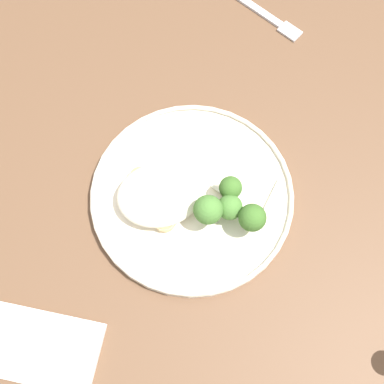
{
  "coord_description": "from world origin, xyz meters",
  "views": [
    {
      "loc": [
        -0.06,
        -0.21,
        1.38
      ],
      "look_at": [
        -0.02,
        0.02,
        0.76
      ],
      "focal_mm": 44.45,
      "sensor_mm": 36.0,
      "label": 1
    }
  ],
  "objects_px": {
    "seared_scallop_on_noodles": "(162,178)",
    "folded_napkin": "(41,348)",
    "seared_scallop_tiny_bay": "(145,207)",
    "broccoli_floret_beside_noodles": "(230,208)",
    "seared_scallop_tilted_round": "(164,196)",
    "broccoli_floret_left_leaning": "(252,218)",
    "dinner_fork": "(258,10)",
    "seared_scallop_center_golden": "(127,200)",
    "dinner_plate": "(192,195)",
    "broccoli_floret_center_pile": "(230,188)",
    "seared_scallop_front_small": "(140,177)",
    "seared_scallop_left_edge": "(165,221)",
    "broccoli_floret_front_edge": "(208,210)"
  },
  "relations": [
    {
      "from": "broccoli_floret_beside_noodles",
      "to": "dinner_fork",
      "type": "bearing_deg",
      "value": 70.54
    },
    {
      "from": "seared_scallop_tilted_round",
      "to": "seared_scallop_tiny_bay",
      "type": "distance_m",
      "value": 0.03
    },
    {
      "from": "broccoli_floret_left_leaning",
      "to": "dinner_fork",
      "type": "bearing_deg",
      "value": 75.12
    },
    {
      "from": "broccoli_floret_front_edge",
      "to": "seared_scallop_tilted_round",
      "type": "bearing_deg",
      "value": 143.19
    },
    {
      "from": "seared_scallop_tiny_bay",
      "to": "broccoli_floret_beside_noodles",
      "type": "xyz_separation_m",
      "value": [
        0.11,
        -0.03,
        0.02
      ]
    },
    {
      "from": "dinner_plate",
      "to": "seared_scallop_tiny_bay",
      "type": "height_order",
      "value": "seared_scallop_tiny_bay"
    },
    {
      "from": "seared_scallop_tiny_bay",
      "to": "dinner_fork",
      "type": "xyz_separation_m",
      "value": [
        0.24,
        0.32,
        -0.02
      ]
    },
    {
      "from": "dinner_plate",
      "to": "seared_scallop_front_small",
      "type": "relative_size",
      "value": 10.45
    },
    {
      "from": "seared_scallop_tiny_bay",
      "to": "broccoli_floret_center_pile",
      "type": "relative_size",
      "value": 0.63
    },
    {
      "from": "broccoli_floret_beside_noodles",
      "to": "seared_scallop_tilted_round",
      "type": "bearing_deg",
      "value": 155.4
    },
    {
      "from": "seared_scallop_front_small",
      "to": "broccoli_floret_left_leaning",
      "type": "bearing_deg",
      "value": -34.15
    },
    {
      "from": "seared_scallop_left_edge",
      "to": "broccoli_floret_center_pile",
      "type": "relative_size",
      "value": 0.6
    },
    {
      "from": "dinner_plate",
      "to": "seared_scallop_tilted_round",
      "type": "height_order",
      "value": "seared_scallop_tilted_round"
    },
    {
      "from": "dinner_plate",
      "to": "broccoli_floret_beside_noodles",
      "type": "bearing_deg",
      "value": -40.16
    },
    {
      "from": "seared_scallop_tilted_round",
      "to": "dinner_fork",
      "type": "distance_m",
      "value": 0.38
    },
    {
      "from": "seared_scallop_tilted_round",
      "to": "seared_scallop_on_noodles",
      "type": "xyz_separation_m",
      "value": [
        0.0,
        0.03,
        -0.0
      ]
    },
    {
      "from": "seared_scallop_left_edge",
      "to": "seared_scallop_on_noodles",
      "type": "relative_size",
      "value": 1.12
    },
    {
      "from": "broccoli_floret_left_leaning",
      "to": "folded_napkin",
      "type": "relative_size",
      "value": 0.39
    },
    {
      "from": "seared_scallop_tiny_bay",
      "to": "seared_scallop_tilted_round",
      "type": "bearing_deg",
      "value": 22.65
    },
    {
      "from": "dinner_plate",
      "to": "seared_scallop_tilted_round",
      "type": "bearing_deg",
      "value": 178.71
    },
    {
      "from": "broccoli_floret_left_leaning",
      "to": "seared_scallop_tiny_bay",
      "type": "bearing_deg",
      "value": 160.33
    },
    {
      "from": "seared_scallop_center_golden",
      "to": "broccoli_floret_beside_noodles",
      "type": "distance_m",
      "value": 0.14
    },
    {
      "from": "folded_napkin",
      "to": "seared_scallop_left_edge",
      "type": "bearing_deg",
      "value": 36.82
    },
    {
      "from": "dinner_fork",
      "to": "dinner_plate",
      "type": "bearing_deg",
      "value": -118.37
    },
    {
      "from": "seared_scallop_on_noodles",
      "to": "broccoli_floret_left_leaning",
      "type": "xyz_separation_m",
      "value": [
        0.11,
        -0.09,
        0.03
      ]
    },
    {
      "from": "broccoli_floret_left_leaning",
      "to": "folded_napkin",
      "type": "height_order",
      "value": "broccoli_floret_left_leaning"
    },
    {
      "from": "seared_scallop_tiny_bay",
      "to": "broccoli_floret_beside_noodles",
      "type": "height_order",
      "value": "broccoli_floret_beside_noodles"
    },
    {
      "from": "broccoli_floret_front_edge",
      "to": "broccoli_floret_center_pile",
      "type": "bearing_deg",
      "value": 37.41
    },
    {
      "from": "dinner_plate",
      "to": "dinner_fork",
      "type": "xyz_separation_m",
      "value": [
        0.17,
        0.31,
        -0.01
      ]
    },
    {
      "from": "seared_scallop_front_small",
      "to": "seared_scallop_on_noodles",
      "type": "height_order",
      "value": "seared_scallop_front_small"
    },
    {
      "from": "dinner_plate",
      "to": "broccoli_floret_left_leaning",
      "type": "bearing_deg",
      "value": -40.76
    },
    {
      "from": "seared_scallop_tilted_round",
      "to": "seared_scallop_on_noodles",
      "type": "relative_size",
      "value": 0.88
    },
    {
      "from": "seared_scallop_left_edge",
      "to": "seared_scallop_on_noodles",
      "type": "distance_m",
      "value": 0.06
    },
    {
      "from": "broccoli_floret_front_edge",
      "to": "seared_scallop_front_small",
      "type": "bearing_deg",
      "value": 138.51
    },
    {
      "from": "seared_scallop_tiny_bay",
      "to": "seared_scallop_on_noodles",
      "type": "distance_m",
      "value": 0.05
    },
    {
      "from": "seared_scallop_tilted_round",
      "to": "folded_napkin",
      "type": "relative_size",
      "value": 0.16
    },
    {
      "from": "seared_scallop_on_noodles",
      "to": "folded_napkin",
      "type": "bearing_deg",
      "value": -133.2
    },
    {
      "from": "seared_scallop_tilted_round",
      "to": "broccoli_floret_left_leaning",
      "type": "height_order",
      "value": "broccoli_floret_left_leaning"
    },
    {
      "from": "seared_scallop_front_small",
      "to": "broccoli_floret_beside_noodles",
      "type": "distance_m",
      "value": 0.14
    },
    {
      "from": "seared_scallop_tilted_round",
      "to": "broccoli_floret_center_pile",
      "type": "distance_m",
      "value": 0.09
    },
    {
      "from": "broccoli_floret_beside_noodles",
      "to": "folded_napkin",
      "type": "xyz_separation_m",
      "value": [
        -0.27,
        -0.13,
        -0.03
      ]
    },
    {
      "from": "seared_scallop_on_noodles",
      "to": "dinner_fork",
      "type": "xyz_separation_m",
      "value": [
        0.21,
        0.29,
        -0.02
      ]
    },
    {
      "from": "folded_napkin",
      "to": "dinner_plate",
      "type": "bearing_deg",
      "value": 37.14
    },
    {
      "from": "seared_scallop_center_golden",
      "to": "seared_scallop_left_edge",
      "type": "relative_size",
      "value": 0.86
    },
    {
      "from": "seared_scallop_on_noodles",
      "to": "broccoli_floret_beside_noodles",
      "type": "height_order",
      "value": "broccoli_floret_beside_noodles"
    },
    {
      "from": "broccoli_floret_center_pile",
      "to": "seared_scallop_tilted_round",
      "type": "bearing_deg",
      "value": 171.84
    },
    {
      "from": "broccoli_floret_front_edge",
      "to": "folded_napkin",
      "type": "height_order",
      "value": "broccoli_floret_front_edge"
    },
    {
      "from": "seared_scallop_on_noodles",
      "to": "seared_scallop_left_edge",
      "type": "bearing_deg",
      "value": -95.24
    },
    {
      "from": "folded_napkin",
      "to": "broccoli_floret_center_pile",
      "type": "bearing_deg",
      "value": 29.87
    },
    {
      "from": "seared_scallop_tilted_round",
      "to": "broccoli_floret_center_pile",
      "type": "height_order",
      "value": "broccoli_floret_center_pile"
    }
  ]
}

